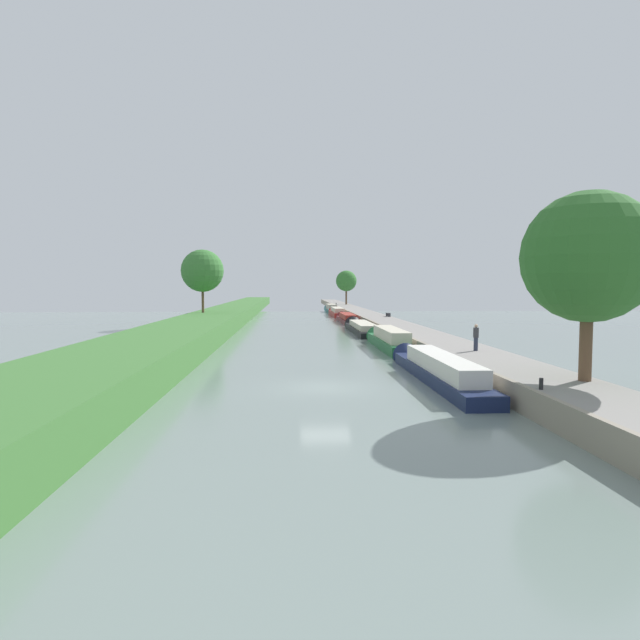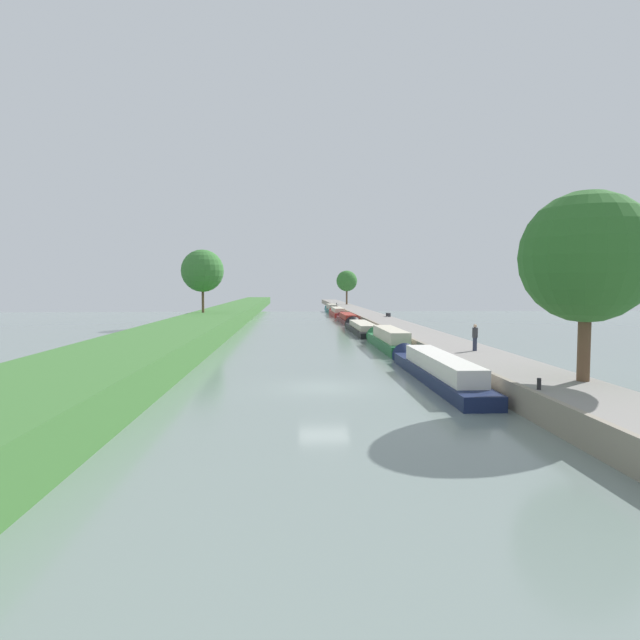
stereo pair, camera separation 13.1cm
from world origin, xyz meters
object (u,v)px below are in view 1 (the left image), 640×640
(narrowboat_navy, at_px, (436,369))
(narrowboat_black, at_px, (361,328))
(narrowboat_maroon, at_px, (347,318))
(mooring_bollard_far, at_px, (336,304))
(narrowboat_teal, at_px, (331,308))
(narrowboat_red, at_px, (337,312))
(mooring_bollard_near, at_px, (541,384))
(narrowboat_green, at_px, (389,340))
(park_bench, at_px, (388,314))
(person_walking, at_px, (476,337))

(narrowboat_navy, bearing_deg, narrowboat_black, 90.16)
(narrowboat_maroon, relative_size, mooring_bollard_far, 31.48)
(narrowboat_black, relative_size, narrowboat_teal, 1.13)
(narrowboat_red, xyz_separation_m, mooring_bollard_near, (1.76, -70.73, 0.72))
(narrowboat_black, height_order, narrowboat_teal, narrowboat_teal)
(narrowboat_navy, height_order, narrowboat_green, narrowboat_green)
(narrowboat_teal, bearing_deg, narrowboat_maroon, -90.13)
(narrowboat_green, bearing_deg, park_bench, 79.57)
(narrowboat_navy, xyz_separation_m, mooring_bollard_near, (1.81, -8.38, 0.70))
(mooring_bollard_far, height_order, park_bench, park_bench)
(narrowboat_red, height_order, mooring_bollard_near, mooring_bollard_near)
(mooring_bollard_far, xyz_separation_m, park_bench, (3.12, -42.79, 0.12))
(mooring_bollard_far, bearing_deg, narrowboat_navy, -91.24)
(narrowboat_teal, height_order, mooring_bollard_near, mooring_bollard_near)
(narrowboat_black, relative_size, person_walking, 9.47)
(narrowboat_red, relative_size, person_walking, 8.33)
(person_walking, bearing_deg, narrowboat_navy, -132.20)
(narrowboat_black, relative_size, mooring_bollard_near, 34.93)
(narrowboat_black, height_order, person_walking, person_walking)
(narrowboat_green, bearing_deg, narrowboat_navy, -90.61)
(narrowboat_black, distance_m, narrowboat_teal, 46.90)
(narrowboat_black, distance_m, narrowboat_maroon, 16.40)
(narrowboat_maroon, height_order, narrowboat_red, narrowboat_red)
(narrowboat_maroon, bearing_deg, narrowboat_red, 90.14)
(narrowboat_green, height_order, narrowboat_teal, narrowboat_green)
(narrowboat_red, distance_m, person_walking, 58.53)
(narrowboat_maroon, relative_size, narrowboat_red, 1.02)
(narrowboat_navy, xyz_separation_m, mooring_bollard_far, (1.81, 83.59, 0.70))
(narrowboat_black, bearing_deg, park_bench, 64.45)
(narrowboat_maroon, distance_m, mooring_bollard_far, 36.92)
(mooring_bollard_near, bearing_deg, narrowboat_black, 92.80)
(narrowboat_navy, bearing_deg, mooring_bollard_near, -77.83)
(mooring_bollard_near, relative_size, park_bench, 0.30)
(park_bench, bearing_deg, person_walking, -92.10)
(person_walking, distance_m, mooring_bollard_far, 79.67)
(narrowboat_green, distance_m, narrowboat_red, 47.47)
(person_walking, xyz_separation_m, park_bench, (1.35, 36.86, -0.53))
(narrowboat_green, height_order, mooring_bollard_far, narrowboat_green)
(park_bench, bearing_deg, narrowboat_maroon, 129.30)
(narrowboat_green, height_order, narrowboat_maroon, narrowboat_green)
(mooring_bollard_near, bearing_deg, narrowboat_green, 94.05)
(narrowboat_maroon, bearing_deg, person_walking, -85.34)
(narrowboat_teal, relative_size, person_walking, 8.41)
(narrowboat_navy, height_order, narrowboat_black, narrowboat_navy)
(narrowboat_maroon, xyz_separation_m, person_walking, (3.49, -42.77, 1.46))
(narrowboat_teal, bearing_deg, park_bench, -82.53)
(mooring_bollard_far, bearing_deg, narrowboat_teal, -104.54)
(narrowboat_maroon, distance_m, narrowboat_teal, 30.50)
(narrowboat_red, height_order, person_walking, person_walking)
(person_walking, xyz_separation_m, mooring_bollard_near, (-1.77, -12.32, -0.65))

